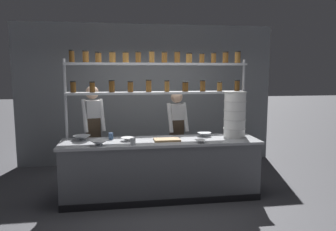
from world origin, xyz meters
TOP-DOWN VIEW (x-y plane):
  - ground_plane at (0.00, 0.00)m, footprint 40.00×40.00m
  - back_wall at (0.00, 2.09)m, footprint 5.47×0.12m
  - prep_counter at (0.00, -0.00)m, footprint 3.07×0.76m
  - spice_shelf_unit at (-0.00, 0.33)m, footprint 2.96×0.28m
  - chef_left at (-1.07, 0.67)m, footprint 0.41×0.34m
  - chef_center at (0.39, 0.74)m, footprint 0.39×0.31m
  - container_stack at (1.22, 0.07)m, footprint 0.36×0.36m
  - cutting_board at (0.09, -0.04)m, footprint 0.40×0.26m
  - prep_bowl_near_left at (-1.21, 0.19)m, footprint 0.27×0.27m
  - prep_bowl_center_front at (-0.52, 0.03)m, footprint 0.20×0.20m
  - prep_bowl_center_back at (0.56, -0.27)m, footprint 0.17×0.17m
  - prep_bowl_near_right at (-0.93, -0.21)m, footprint 0.27×0.27m
  - prep_bowl_far_left at (0.75, 0.19)m, footprint 0.23×0.23m
  - serving_cup_front at (-0.77, 0.18)m, footprint 0.07×0.07m
  - serving_cup_by_board at (-0.45, -0.29)m, footprint 0.08×0.08m

SIDE VIEW (x-z plane):
  - ground_plane at x=0.00m, z-range 0.00..0.00m
  - prep_counter at x=0.00m, z-range 0.00..0.92m
  - cutting_board at x=0.09m, z-range 0.92..0.94m
  - chef_center at x=0.39m, z-range 0.12..1.75m
  - prep_bowl_center_back at x=0.56m, z-range 0.92..0.96m
  - prep_bowl_center_front at x=-0.52m, z-range 0.92..0.97m
  - prep_bowl_far_left at x=0.75m, z-range 0.92..0.98m
  - prep_bowl_near_right at x=-0.93m, z-range 0.92..0.99m
  - prep_bowl_near_left at x=-1.21m, z-range 0.92..0.99m
  - serving_cup_by_board at x=-0.45m, z-range 0.92..1.02m
  - serving_cup_front at x=-0.77m, z-range 0.92..1.02m
  - chef_left at x=-1.07m, z-range 0.14..1.88m
  - container_stack at x=1.22m, z-range 0.92..1.66m
  - back_wall at x=0.00m, z-range 0.00..2.97m
  - spice_shelf_unit at x=0.00m, z-range 0.70..3.02m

